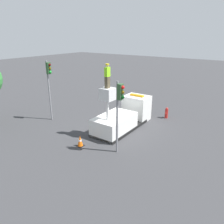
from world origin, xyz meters
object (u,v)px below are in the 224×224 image
object	(u,v)px
worker	(107,76)
fire_hydrant	(166,113)
traffic_light_across	(49,79)
traffic_cone_rear	(80,141)
bucket_truck	(124,117)
traffic_light_pole	(119,104)

from	to	relation	value
worker	fire_hydrant	xyz separation A→B (m)	(6.49, -2.19, -4.27)
traffic_light_across	traffic_cone_rear	xyz separation A→B (m)	(-2.29, -5.63, -3.48)
bucket_truck	traffic_light_pole	distance (m)	5.04
bucket_truck	traffic_light_across	bearing A→B (deg)	110.50
bucket_truck	traffic_cone_rear	world-z (taller)	bucket_truck
bucket_truck	traffic_light_pole	xyz separation A→B (m)	(-3.82, -2.04, 2.58)
traffic_light_across	traffic_cone_rear	world-z (taller)	traffic_light_across
bucket_truck	worker	distance (m)	4.51
bucket_truck	worker	xyz separation A→B (m)	(-2.29, 0.00, 3.89)
bucket_truck	fire_hydrant	size ratio (longest dim) A/B	6.09
bucket_truck	fire_hydrant	world-z (taller)	bucket_truck
traffic_light_across	fire_hydrant	size ratio (longest dim) A/B	5.19
bucket_truck	fire_hydrant	bearing A→B (deg)	-27.61
worker	fire_hydrant	distance (m)	8.07
traffic_cone_rear	bucket_truck	bearing A→B (deg)	-8.74
traffic_cone_rear	traffic_light_across	bearing A→B (deg)	67.85
fire_hydrant	traffic_cone_rear	size ratio (longest dim) A/B	1.33
traffic_light_pole	traffic_light_across	bearing A→B (deg)	80.20
traffic_light_pole	fire_hydrant	size ratio (longest dim) A/B	4.66
traffic_light_pole	fire_hydrant	xyz separation A→B (m)	(8.02, -0.15, -2.96)
traffic_light_pole	traffic_cone_rear	size ratio (longest dim) A/B	6.17
traffic_light_across	fire_hydrant	world-z (taller)	traffic_light_across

